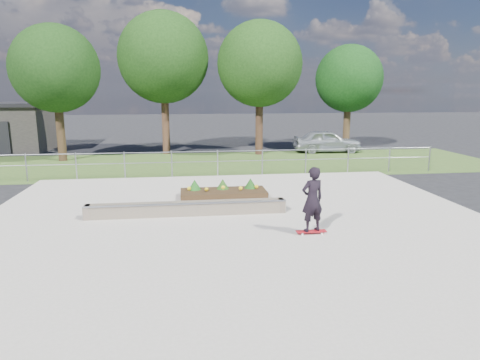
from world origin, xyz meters
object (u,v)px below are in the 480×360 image
Objects in this scene: grind_ledge at (187,208)px; parked_car at (327,141)px; skateboarder at (312,200)px; planter_bed at (223,192)px.

parked_car is (8.76, 12.84, 0.43)m from grind_ledge.
parked_car is (5.54, 15.01, -0.29)m from skateboarder.
skateboarder is (3.22, -2.18, 0.72)m from grind_ledge.
grind_ledge is 3.95m from skateboarder.
skateboarder is 16.01m from parked_car.
skateboarder reaches higher than parked_car.
parked_car reaches higher than planter_bed.
planter_bed is 13.08m from parked_car.
grind_ledge is 1.46× the size of parked_car.
grind_ledge is at bearing 149.51° from parked_car.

